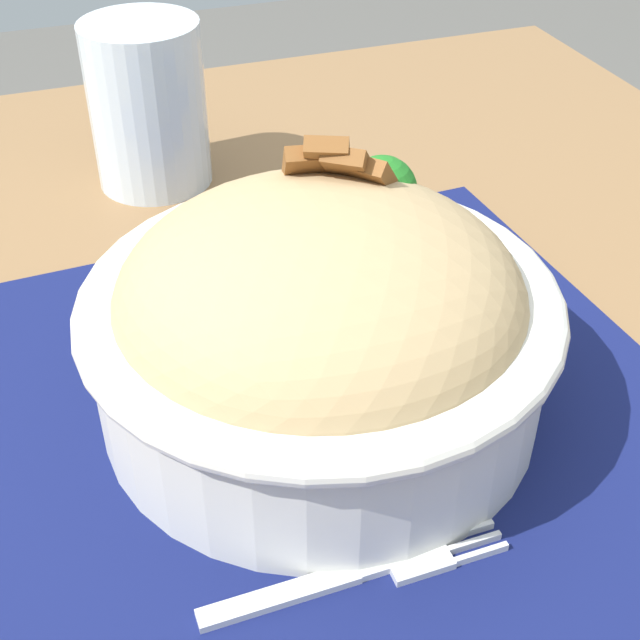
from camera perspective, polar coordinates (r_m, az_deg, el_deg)
The scene contains 5 objects.
table at distance 0.47m, azimuth -0.02°, elevation -19.29°, with size 1.01×0.81×0.77m.
placemat at distance 0.42m, azimuth 1.94°, elevation -7.64°, with size 0.38×0.34×0.00m, color #11194C.
bowl at distance 0.40m, azimuth 0.03°, elevation 0.01°, with size 0.23×0.23×0.12m.
fork at distance 0.37m, azimuth 3.18°, elevation -15.62°, with size 0.02×0.13×0.00m.
drinking_glass at distance 0.62m, azimuth -10.91°, elevation 12.79°, with size 0.08×0.08×0.11m.
Camera 1 is at (0.24, -0.09, 1.06)m, focal length 49.92 mm.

